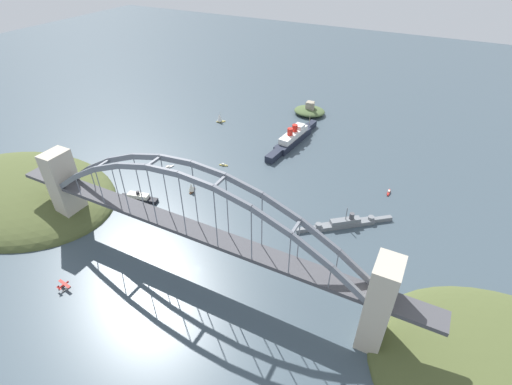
% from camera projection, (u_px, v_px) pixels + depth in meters
% --- Properties ---
extents(ground_plane, '(1400.00, 1400.00, 0.00)m').
position_uv_depth(ground_plane, '(198.00, 268.00, 235.67)').
color(ground_plane, '#3D4C56').
extents(harbor_arch_bridge, '(273.84, 17.55, 74.84)m').
position_uv_depth(harbor_arch_bridge, '(193.00, 231.00, 217.67)').
color(harbor_arch_bridge, '#BCB29E').
rests_on(harbor_arch_bridge, ground).
extents(headland_west_shore, '(167.10, 117.82, 31.60)m').
position_uv_depth(headland_west_shore, '(17.00, 196.00, 298.42)').
color(headland_west_shore, '#4C562D').
rests_on(headland_west_shore, ground).
extents(ocean_liner, '(17.06, 93.45, 18.54)m').
position_uv_depth(ocean_liner, '(293.00, 138.00, 367.22)').
color(ocean_liner, '#1E2333').
rests_on(ocean_liner, ground).
extents(naval_cruiser, '(57.75, 47.48, 16.18)m').
position_uv_depth(naval_cruiser, '(346.00, 223.00, 267.48)').
color(naval_cruiser, slate).
rests_on(naval_cruiser, ground).
extents(harbor_ferry_steamer, '(30.59, 11.98, 8.29)m').
position_uv_depth(harbor_ferry_steamer, '(139.00, 198.00, 292.43)').
color(harbor_ferry_steamer, black).
rests_on(harbor_ferry_steamer, ground).
extents(fort_island_mid_harbor, '(34.76, 30.22, 15.37)m').
position_uv_depth(fort_island_mid_harbor, '(310.00, 111.00, 424.32)').
color(fort_island_mid_harbor, '#4C6038').
rests_on(fort_island_mid_harbor, ground).
extents(seaplane_taxiing_near_bridge, '(10.15, 6.91, 4.83)m').
position_uv_depth(seaplane_taxiing_near_bridge, '(64.00, 286.00, 221.87)').
color(seaplane_taxiing_near_bridge, '#B7B7B2').
rests_on(seaplane_taxiing_near_bridge, ground).
extents(small_boat_0, '(5.48, 9.92, 2.00)m').
position_uv_depth(small_boat_0, '(168.00, 167.00, 332.53)').
color(small_boat_0, silver).
rests_on(small_boat_0, ground).
extents(small_boat_1, '(7.77, 2.67, 2.12)m').
position_uv_depth(small_boat_1, '(223.00, 165.00, 335.48)').
color(small_boat_1, gold).
rests_on(small_boat_1, ground).
extents(small_boat_2, '(5.55, 8.69, 9.31)m').
position_uv_depth(small_boat_2, '(191.00, 187.00, 300.54)').
color(small_boat_2, brown).
rests_on(small_boat_2, ground).
extents(small_boat_3, '(2.09, 9.30, 2.15)m').
position_uv_depth(small_boat_3, '(389.00, 192.00, 301.24)').
color(small_boat_3, '#B2231E').
rests_on(small_boat_3, ground).
extents(small_boat_4, '(9.06, 7.73, 11.65)m').
position_uv_depth(small_boat_4, '(220.00, 117.00, 406.80)').
color(small_boat_4, gold).
rests_on(small_boat_4, ground).
extents(channel_marker_buoy, '(2.20, 2.20, 2.75)m').
position_uv_depth(channel_marker_buoy, '(265.00, 258.00, 241.24)').
color(channel_marker_buoy, red).
rests_on(channel_marker_buoy, ground).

